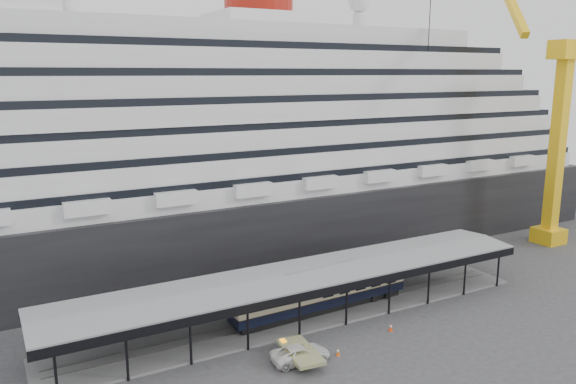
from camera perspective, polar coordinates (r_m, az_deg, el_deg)
name	(u,v)px	position (r m, az deg, el deg)	size (l,w,h in m)	color
ground	(328,334)	(59.92, 4.08, -14.19)	(200.00, 200.00, 0.00)	#373739
cruise_ship	(211,130)	(82.84, -7.87, 6.29)	(130.00, 30.00, 43.90)	black
platform_canopy	(304,296)	(62.82, 1.60, -10.52)	(56.00, 9.18, 5.30)	slate
crane_yellow	(553,117)	(94.80, 25.33, 6.95)	(23.83, 18.78, 47.60)	yellow
port_truck	(300,354)	(54.44, 1.27, -16.10)	(2.60, 5.63, 1.57)	silver
pullman_carriage	(321,290)	(63.84, 3.41, -9.91)	(22.03, 3.62, 21.54)	black
traffic_cone_left	(280,366)	(53.37, -0.79, -17.25)	(0.46, 0.46, 0.68)	red
traffic_cone_mid	(338,352)	(55.83, 5.11, -15.86)	(0.44, 0.44, 0.75)	#F95C0D
traffic_cone_right	(391,327)	(61.23, 10.39, -13.34)	(0.50, 0.50, 0.84)	#ED400D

